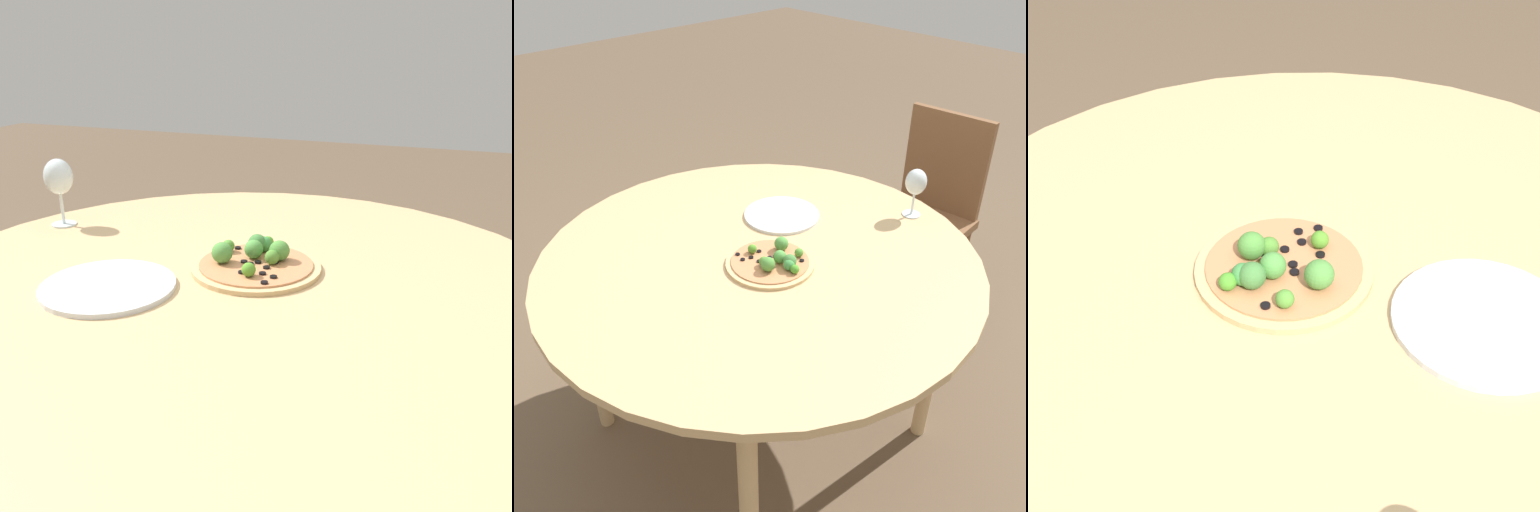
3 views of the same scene
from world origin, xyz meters
The scene contains 6 objects.
ground_plane centered at (0.00, 0.00, 0.00)m, with size 12.00×12.00×0.00m, color brown.
dining_table centered at (0.00, 0.00, 0.71)m, with size 1.34×1.34×0.77m.
chair centered at (0.09, -1.09, 0.49)m, with size 0.43×0.43×0.90m.
pizza centered at (-0.06, 0.00, 0.79)m, with size 0.26×0.26×0.06m.
wine_glass centered at (-0.17, -0.55, 0.89)m, with size 0.07×0.07×0.17m.
plate_near centered at (0.13, -0.22, 0.78)m, with size 0.25×0.25×0.01m.
Camera 2 is at (-1.08, 0.96, 1.72)m, focal length 40.00 mm.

